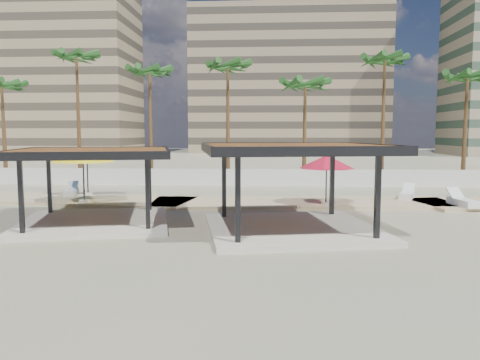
{
  "coord_description": "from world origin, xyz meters",
  "views": [
    {
      "loc": [
        0.22,
        -18.16,
        3.83
      ],
      "look_at": [
        -1.25,
        5.98,
        1.4
      ],
      "focal_mm": 35.0,
      "sensor_mm": 36.0,
      "label": 1
    }
  ],
  "objects_px": {
    "umbrella_c": "(327,162)",
    "lounger_b": "(407,195)",
    "lounger_c": "(463,202)",
    "pavilion_central": "(292,179)",
    "lounger_a": "(71,191)",
    "pavilion_west": "(94,179)"
  },
  "relations": [
    {
      "from": "umbrella_c",
      "to": "lounger_b",
      "type": "bearing_deg",
      "value": 27.87
    },
    {
      "from": "umbrella_c",
      "to": "lounger_c",
      "type": "xyz_separation_m",
      "value": [
        6.84,
        -0.1,
        -1.98
      ]
    },
    {
      "from": "lounger_b",
      "to": "lounger_c",
      "type": "height_order",
      "value": "lounger_c"
    },
    {
      "from": "pavilion_central",
      "to": "lounger_b",
      "type": "relative_size",
      "value": 3.68
    },
    {
      "from": "lounger_c",
      "to": "umbrella_c",
      "type": "bearing_deg",
      "value": 80.66
    },
    {
      "from": "lounger_c",
      "to": "pavilion_central",
      "type": "bearing_deg",
      "value": 114.78
    },
    {
      "from": "umbrella_c",
      "to": "lounger_b",
      "type": "height_order",
      "value": "umbrella_c"
    },
    {
      "from": "umbrella_c",
      "to": "lounger_a",
      "type": "xyz_separation_m",
      "value": [
        -14.74,
        2.96,
        -2.0
      ]
    },
    {
      "from": "umbrella_c",
      "to": "lounger_a",
      "type": "distance_m",
      "value": 15.17
    },
    {
      "from": "pavilion_west",
      "to": "lounger_c",
      "type": "xyz_separation_m",
      "value": [
        17.14,
        4.93,
        -1.52
      ]
    },
    {
      "from": "pavilion_central",
      "to": "lounger_c",
      "type": "bearing_deg",
      "value": 22.45
    },
    {
      "from": "lounger_a",
      "to": "pavilion_west",
      "type": "bearing_deg",
      "value": -165.37
    },
    {
      "from": "pavilion_west",
      "to": "lounger_c",
      "type": "distance_m",
      "value": 17.9
    },
    {
      "from": "pavilion_central",
      "to": "lounger_a",
      "type": "bearing_deg",
      "value": 134.11
    },
    {
      "from": "pavilion_west",
      "to": "lounger_c",
      "type": "bearing_deg",
      "value": 2.57
    },
    {
      "from": "pavilion_central",
      "to": "umbrella_c",
      "type": "bearing_deg",
      "value": 60.08
    },
    {
      "from": "pavilion_central",
      "to": "lounger_c",
      "type": "xyz_separation_m",
      "value": [
        8.9,
        5.84,
        -1.66
      ]
    },
    {
      "from": "pavilion_west",
      "to": "pavilion_central",
      "type": "bearing_deg",
      "value": -19.8
    },
    {
      "from": "lounger_c",
      "to": "lounger_b",
      "type": "bearing_deg",
      "value": 28.16
    },
    {
      "from": "pavilion_central",
      "to": "pavilion_west",
      "type": "height_order",
      "value": "pavilion_central"
    },
    {
      "from": "umbrella_c",
      "to": "lounger_c",
      "type": "bearing_deg",
      "value": -0.82
    },
    {
      "from": "pavilion_central",
      "to": "pavilion_west",
      "type": "relative_size",
      "value": 1.04
    }
  ]
}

